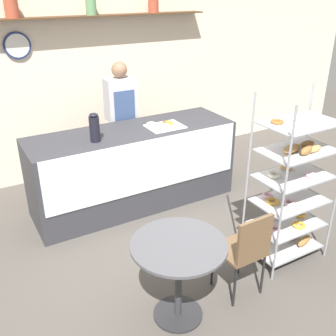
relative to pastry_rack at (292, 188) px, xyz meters
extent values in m
plane|color=#4C4742|center=(-0.88, 0.43, -0.79)|extent=(14.00, 14.00, 0.00)
cube|color=beige|center=(-0.88, 3.07, 0.56)|extent=(10.00, 0.06, 2.70)
cube|color=#4C331E|center=(-0.88, 2.92, 1.41)|extent=(3.36, 0.24, 0.02)
cylinder|color=#B24C33|center=(-1.85, 2.92, 1.53)|extent=(0.16, 0.16, 0.21)
cylinder|color=#669966|center=(-0.87, 2.92, 1.53)|extent=(0.14, 0.14, 0.21)
cylinder|color=#B24C33|center=(0.04, 2.92, 1.51)|extent=(0.15, 0.15, 0.17)
cylinder|color=navy|center=(-1.83, 3.02, 1.10)|extent=(0.33, 0.03, 0.33)
cylinder|color=white|center=(-1.83, 3.00, 1.10)|extent=(0.29, 0.00, 0.29)
cube|color=#333338|center=(-0.88, 1.76, -0.29)|extent=(2.53, 0.79, 1.00)
cube|color=silver|center=(-0.88, 1.36, -0.11)|extent=(2.43, 0.01, 0.64)
cylinder|color=gray|center=(-0.37, -0.23, 0.08)|extent=(0.02, 0.02, 1.74)
cylinder|color=gray|center=(-0.37, 0.24, 0.08)|extent=(0.02, 0.02, 1.74)
cylinder|color=gray|center=(0.37, 0.24, 0.08)|extent=(0.02, 0.02, 1.74)
cube|color=gray|center=(0.00, 0.01, -0.67)|extent=(0.70, 0.46, 0.01)
cube|color=silver|center=(0.00, 0.01, -0.66)|extent=(0.62, 0.41, 0.01)
ellipsoid|color=olive|center=(0.17, -0.11, -0.61)|extent=(0.24, 0.13, 0.08)
ellipsoid|color=olive|center=(0.09, 0.06, -0.62)|extent=(0.18, 0.11, 0.07)
ellipsoid|color=olive|center=(0.17, 0.02, -0.62)|extent=(0.22, 0.13, 0.07)
cube|color=gray|center=(0.00, 0.01, -0.41)|extent=(0.70, 0.46, 0.01)
cube|color=silver|center=(0.00, 0.01, -0.39)|extent=(0.62, 0.41, 0.01)
torus|color=gold|center=(0.20, 0.02, -0.37)|extent=(0.11, 0.11, 0.03)
torus|color=gold|center=(0.04, -0.12, -0.37)|extent=(0.13, 0.13, 0.04)
torus|color=#EAB2C1|center=(-0.04, 0.11, -0.37)|extent=(0.11, 0.11, 0.03)
torus|color=#EAB2C1|center=(-0.22, -0.05, -0.37)|extent=(0.12, 0.12, 0.03)
cube|color=gray|center=(0.00, 0.01, -0.14)|extent=(0.70, 0.46, 0.01)
cube|color=silver|center=(0.00, 0.01, -0.13)|extent=(0.62, 0.41, 0.01)
torus|color=gold|center=(-0.21, 0.03, -0.11)|extent=(0.12, 0.12, 0.03)
torus|color=#EAB2C1|center=(-0.18, 0.14, -0.10)|extent=(0.11, 0.11, 0.04)
torus|color=#EAB2C1|center=(-0.09, -0.06, -0.11)|extent=(0.11, 0.11, 0.03)
cube|color=gray|center=(0.00, 0.01, 0.13)|extent=(0.70, 0.46, 0.01)
cube|color=silver|center=(0.00, 0.01, 0.14)|extent=(0.62, 0.41, 0.01)
torus|color=#EAB2C1|center=(0.10, -0.12, 0.16)|extent=(0.11, 0.11, 0.04)
torus|color=tan|center=(0.03, 0.14, 0.16)|extent=(0.12, 0.12, 0.04)
torus|color=silver|center=(-0.20, 0.07, 0.16)|extent=(0.13, 0.13, 0.04)
cube|color=gray|center=(0.00, 0.01, 0.39)|extent=(0.70, 0.46, 0.01)
cube|color=silver|center=(0.00, 0.01, 0.41)|extent=(0.62, 0.41, 0.01)
ellipsoid|color=olive|center=(-0.04, -0.12, 0.45)|extent=(0.20, 0.12, 0.08)
ellipsoid|color=tan|center=(-0.12, -0.02, 0.45)|extent=(0.24, 0.13, 0.07)
ellipsoid|color=tan|center=(0.06, -0.12, 0.44)|extent=(0.18, 0.09, 0.06)
ellipsoid|color=olive|center=(0.10, -0.01, 0.44)|extent=(0.18, 0.10, 0.06)
cube|color=gray|center=(0.00, 0.01, 0.66)|extent=(0.70, 0.46, 0.01)
cube|color=silver|center=(0.00, 0.01, 0.67)|extent=(0.62, 0.41, 0.01)
torus|color=brown|center=(-0.24, 0.08, 0.69)|extent=(0.12, 0.12, 0.03)
torus|color=#EAB2C1|center=(-0.03, 0.07, 0.69)|extent=(0.10, 0.10, 0.03)
cube|color=#282833|center=(-0.78, 2.31, -0.31)|extent=(0.24, 0.19, 0.97)
cube|color=#B2B2B7|center=(-0.78, 2.31, 0.45)|extent=(0.40, 0.22, 0.54)
cube|color=#334770|center=(-0.78, 2.20, 0.35)|extent=(0.28, 0.01, 0.45)
sphere|color=#8C664C|center=(-0.78, 2.31, 0.82)|extent=(0.20, 0.20, 0.20)
cylinder|color=#262628|center=(-1.39, -0.16, -0.78)|extent=(0.43, 0.43, 0.02)
cylinder|color=#333338|center=(-1.39, -0.16, -0.42)|extent=(0.06, 0.06, 0.70)
cylinder|color=#4C4C51|center=(-1.39, -0.16, -0.06)|extent=(0.78, 0.78, 0.02)
cylinder|color=black|center=(-0.59, 0.01, -0.58)|extent=(0.02, 0.02, 0.43)
cylinder|color=black|center=(-0.91, 0.00, -0.58)|extent=(0.02, 0.02, 0.43)
cylinder|color=black|center=(-0.59, -0.32, -0.58)|extent=(0.02, 0.02, 0.43)
cylinder|color=black|center=(-0.91, -0.32, -0.58)|extent=(0.02, 0.02, 0.43)
cube|color=brown|center=(-0.75, -0.16, -0.35)|extent=(0.38, 0.38, 0.03)
cube|color=brown|center=(-0.75, -0.33, -0.13)|extent=(0.36, 0.03, 0.40)
cylinder|color=black|center=(-1.39, 1.63, 0.35)|extent=(0.11, 0.11, 0.29)
ellipsoid|color=black|center=(-1.39, 1.63, 0.51)|extent=(0.10, 0.10, 0.05)
cube|color=white|center=(-0.48, 1.66, 0.21)|extent=(0.44, 0.34, 0.01)
torus|color=gold|center=(-0.40, 1.69, 0.23)|extent=(0.10, 0.10, 0.03)
torus|color=silver|center=(-0.62, 1.77, 0.23)|extent=(0.12, 0.12, 0.03)
torus|color=brown|center=(-0.43, 1.72, 0.23)|extent=(0.11, 0.11, 0.03)
torus|color=silver|center=(-0.52, 1.62, 0.24)|extent=(0.12, 0.12, 0.04)
camera|label=1|loc=(-2.72, -2.32, 1.81)|focal=42.00mm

